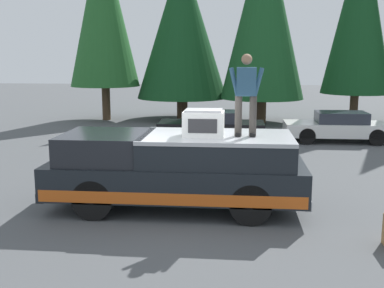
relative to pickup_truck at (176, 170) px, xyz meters
The scene contains 10 objects.
ground_plane 1.01m from the pickup_truck, 144.09° to the right, with size 90.00×90.00×0.00m, color #4C4F51.
pickup_truck is the anchor object (origin of this frame).
compressor_unit 1.23m from the pickup_truck, 106.52° to the right, with size 0.65×0.84×0.56m.
person_on_truck_bed 2.23m from the pickup_truck, 92.98° to the right, with size 0.29×0.72×1.69m.
parked_car_white 10.19m from the pickup_truck, 30.79° to the right, with size 1.64×4.10×1.16m.
parked_car_black 8.53m from the pickup_truck, ahead, with size 1.64×4.10×1.16m.
conifer_left 15.77m from the pickup_truck, 26.98° to the right, with size 3.24×3.24×9.31m.
conifer_center_left 14.73m from the pickup_truck, 10.13° to the right, with size 4.06×4.06×9.65m.
conifer_center_right 15.35m from the pickup_truck, ahead, with size 4.65×4.65×8.40m.
conifer_right 15.84m from the pickup_truck, 21.28° to the left, with size 3.49×3.49×9.56m.
Camera 1 is at (-9.53, -1.00, 3.32)m, focal length 44.51 mm.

